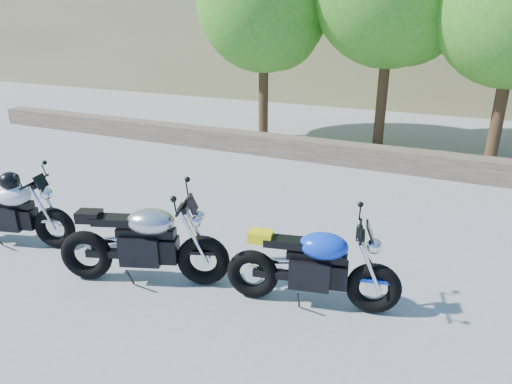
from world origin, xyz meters
TOP-DOWN VIEW (x-y plane):
  - ground at (0.00, 0.00)m, footprint 90.00×90.00m
  - stone_wall at (0.00, 5.50)m, footprint 22.00×0.55m
  - tree_decid_left at (-2.39, 7.14)m, footprint 3.67×3.67m
  - silver_bike at (-0.52, -0.84)m, footprint 2.16×1.00m
  - white_bike at (-3.07, -0.84)m, footprint 2.07×0.83m
  - blue_bike at (1.62, -0.41)m, footprint 2.07×0.75m

SIDE VIEW (x-z plane):
  - ground at x=0.00m, z-range 0.00..0.00m
  - stone_wall at x=0.00m, z-range 0.00..0.50m
  - blue_bike at x=1.62m, z-range -0.01..1.03m
  - silver_bike at x=-0.52m, z-range -0.02..1.11m
  - white_bike at x=-3.07m, z-range -0.01..1.15m
  - tree_decid_left at x=-2.39m, z-range 0.83..6.44m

